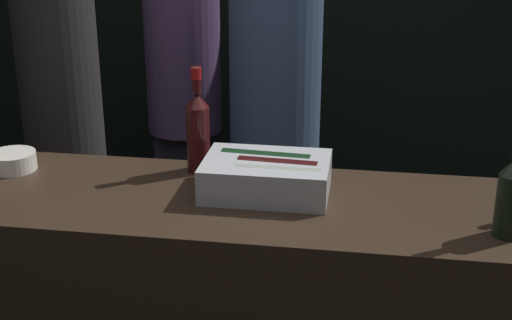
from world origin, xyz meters
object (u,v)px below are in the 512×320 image
at_px(person_blond_tee, 184,96).
at_px(red_wine_bottle_tall, 198,129).
at_px(bowl_white, 13,161).
at_px(champagne_bottle, 512,193).
at_px(person_grey_polo, 64,123).
at_px(ice_bin_with_bottles, 268,175).
at_px(person_in_hoodie, 275,118).

bearing_deg(person_blond_tee, red_wine_bottle_tall, -144.44).
relative_size(bowl_white, champagne_bottle, 0.50).
height_order(red_wine_bottle_tall, person_grey_polo, person_grey_polo).
height_order(bowl_white, red_wine_bottle_tall, red_wine_bottle_tall).
relative_size(champagne_bottle, red_wine_bottle_tall, 0.88).
xyz_separation_m(ice_bin_with_bottles, champagne_bottle, (0.70, -0.19, 0.07)).
bearing_deg(person_grey_polo, person_blond_tee, -69.68).
distance_m(ice_bin_with_bottles, champagne_bottle, 0.73).
bearing_deg(ice_bin_with_bottles, red_wine_bottle_tall, 149.42).
distance_m(ice_bin_with_bottles, red_wine_bottle_tall, 0.32).
xyz_separation_m(champagne_bottle, person_in_hoodie, (-0.79, 1.04, -0.14)).
bearing_deg(champagne_bottle, person_grey_polo, 152.66).
bearing_deg(person_grey_polo, red_wine_bottle_tall, -161.10).
relative_size(bowl_white, person_blond_tee, 0.09).
distance_m(ice_bin_with_bottles, person_in_hoodie, 0.85).
bearing_deg(champagne_bottle, ice_bin_with_bottles, 164.60).
bearing_deg(red_wine_bottle_tall, person_blond_tee, 107.05).
xyz_separation_m(person_blond_tee, person_grey_polo, (-0.39, -0.56, 0.02)).
height_order(bowl_white, person_in_hoodie, person_in_hoodie).
height_order(ice_bin_with_bottles, bowl_white, ice_bin_with_bottles).
xyz_separation_m(champagne_bottle, person_blond_tee, (-1.30, 1.43, -0.18)).
height_order(champagne_bottle, person_blond_tee, person_blond_tee).
distance_m(person_in_hoodie, person_blond_tee, 0.64).
bearing_deg(red_wine_bottle_tall, person_grey_polo, 144.03).
xyz_separation_m(ice_bin_with_bottles, bowl_white, (-0.90, 0.06, -0.03)).
bearing_deg(person_blond_tee, person_in_hoodie, -109.61).
relative_size(red_wine_bottle_tall, person_blond_tee, 0.21).
xyz_separation_m(red_wine_bottle_tall, person_in_hoodie, (0.17, 0.69, -0.16)).
bearing_deg(champagne_bottle, person_in_hoodie, 127.36).
distance_m(bowl_white, champagne_bottle, 1.62).
bearing_deg(ice_bin_with_bottles, champagne_bottle, -15.40).
relative_size(bowl_white, red_wine_bottle_tall, 0.45).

